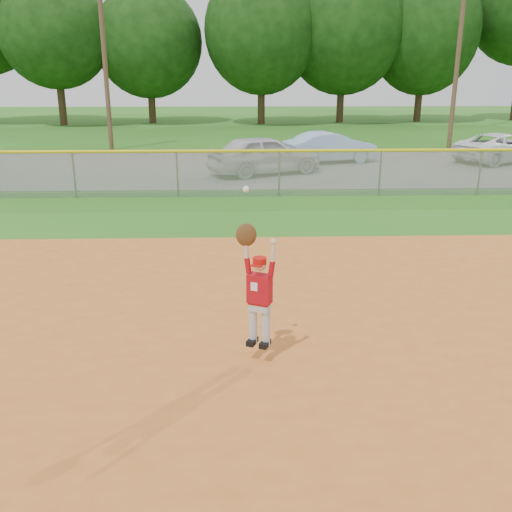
{
  "coord_description": "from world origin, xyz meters",
  "views": [
    {
      "loc": [
        -1.37,
        -8.56,
        3.97
      ],
      "look_at": [
        -1.08,
        0.24,
        1.1
      ],
      "focal_mm": 40.0,
      "sensor_mm": 36.0,
      "label": 1
    }
  ],
  "objects_px": {
    "car_white_a": "(264,155)",
    "car_white_b": "(503,148)",
    "car_blue": "(330,147)",
    "ballplayer": "(258,287)"
  },
  "relations": [
    {
      "from": "car_white_a",
      "to": "car_white_b",
      "type": "distance_m",
      "value": 11.25
    },
    {
      "from": "car_blue",
      "to": "ballplayer",
      "type": "xyz_separation_m",
      "value": [
        -3.91,
        -18.31,
        0.43
      ]
    },
    {
      "from": "car_white_a",
      "to": "car_blue",
      "type": "height_order",
      "value": "car_white_a"
    },
    {
      "from": "car_white_a",
      "to": "ballplayer",
      "type": "relative_size",
      "value": 2.0
    },
    {
      "from": "car_white_b",
      "to": "ballplayer",
      "type": "distance_m",
      "value": 21.65
    },
    {
      "from": "car_white_b",
      "to": "ballplayer",
      "type": "relative_size",
      "value": 2.06
    },
    {
      "from": "car_white_a",
      "to": "car_white_b",
      "type": "bearing_deg",
      "value": -99.94
    },
    {
      "from": "car_white_a",
      "to": "ballplayer",
      "type": "height_order",
      "value": "ballplayer"
    },
    {
      "from": "car_white_a",
      "to": "car_white_b",
      "type": "relative_size",
      "value": 0.97
    },
    {
      "from": "car_white_a",
      "to": "car_white_b",
      "type": "height_order",
      "value": "car_white_a"
    }
  ]
}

